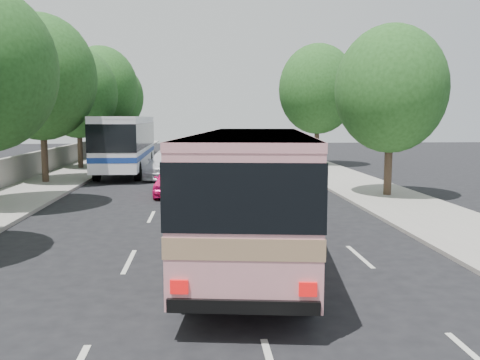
{
  "coord_description": "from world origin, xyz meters",
  "views": [
    {
      "loc": [
        -0.03,
        -14.97,
        3.7
      ],
      "look_at": [
        1.3,
        2.08,
        1.6
      ],
      "focal_mm": 38.0,
      "sensor_mm": 36.0,
      "label": 1
    }
  ],
  "objects": [
    {
      "name": "tree_left_f",
      "position": [
        -8.62,
        37.94,
        6.0
      ],
      "size": [
        5.88,
        5.88,
        9.16
      ],
      "color": "#38281E",
      "rests_on": "ground"
    },
    {
      "name": "low_wall",
      "position": [
        -10.3,
        20.0,
        0.9
      ],
      "size": [
        0.3,
        90.0,
        1.5
      ],
      "primitive_type": "cube",
      "color": "#9E998E",
      "rests_on": "sidewalk_left"
    },
    {
      "name": "pink_taxi",
      "position": [
        -1.37,
        9.46,
        0.71
      ],
      "size": [
        1.75,
        4.2,
        1.42
      ],
      "primitive_type": "imported",
      "rotation": [
        0.0,
        0.0,
        -0.02
      ],
      "color": "#FF1679",
      "rests_on": "ground"
    },
    {
      "name": "tree_right_near",
      "position": [
        8.78,
        7.94,
        5.2
      ],
      "size": [
        5.1,
        5.1,
        7.95
      ],
      "color": "#38281E",
      "rests_on": "ground"
    },
    {
      "name": "tree_left_c",
      "position": [
        -8.62,
        13.94,
        6.12
      ],
      "size": [
        6.0,
        6.0,
        9.35
      ],
      "color": "#38281E",
      "rests_on": "ground"
    },
    {
      "name": "ground",
      "position": [
        0.0,
        0.0,
        0.0
      ],
      "size": [
        120.0,
        120.0,
        0.0
      ],
      "primitive_type": "plane",
      "color": "black",
      "rests_on": "ground"
    },
    {
      "name": "taxi_roof_sign",
      "position": [
        -1.37,
        9.46,
        1.51
      ],
      "size": [
        0.55,
        0.19,
        0.18
      ],
      "primitive_type": "cube",
      "rotation": [
        0.0,
        0.0,
        -0.02
      ],
      "color": "silver",
      "rests_on": "pink_taxi"
    },
    {
      "name": "white_pickup",
      "position": [
        -2.0,
        16.69,
        0.85
      ],
      "size": [
        3.06,
        6.07,
        1.69
      ],
      "primitive_type": "imported",
      "rotation": [
        0.0,
        0.0,
        -0.12
      ],
      "color": "white",
      "rests_on": "ground"
    },
    {
      "name": "sidewalk_left",
      "position": [
        -8.5,
        20.0,
        0.07
      ],
      "size": [
        4.0,
        90.0,
        0.15
      ],
      "primitive_type": "cube",
      "color": "#9E998E",
      "rests_on": "ground"
    },
    {
      "name": "tour_coach_rear",
      "position": [
        -6.3,
        30.06,
        2.08
      ],
      "size": [
        2.62,
        11.6,
        3.46
      ],
      "rotation": [
        0.0,
        0.0,
        0.01
      ],
      "color": "silver",
      "rests_on": "ground"
    },
    {
      "name": "tree_right_far",
      "position": [
        9.08,
        23.94,
        6.12
      ],
      "size": [
        6.0,
        6.0,
        9.35
      ],
      "color": "#38281E",
      "rests_on": "ground"
    },
    {
      "name": "sidewalk_right",
      "position": [
        8.5,
        20.0,
        0.06
      ],
      "size": [
        4.0,
        90.0,
        0.12
      ],
      "primitive_type": "cube",
      "color": "#9E998E",
      "rests_on": "ground"
    },
    {
      "name": "pink_bus",
      "position": [
        1.32,
        -1.97,
        2.06
      ],
      "size": [
        4.0,
        10.64,
        3.31
      ],
      "rotation": [
        0.0,
        0.0,
        -0.13
      ],
      "color": "pink",
      "rests_on": "ground"
    },
    {
      "name": "tree_left_e",
      "position": [
        -8.42,
        29.94,
        6.43
      ],
      "size": [
        6.3,
        6.3,
        9.82
      ],
      "color": "#38281E",
      "rests_on": "ground"
    },
    {
      "name": "tree_left_d",
      "position": [
        -8.52,
        21.94,
        5.63
      ],
      "size": [
        5.52,
        5.52,
        8.6
      ],
      "color": "#38281E",
      "rests_on": "ground"
    },
    {
      "name": "tour_coach_front",
      "position": [
        -4.98,
        19.52,
        2.27
      ],
      "size": [
        2.91,
        12.66,
        3.78
      ],
      "rotation": [
        0.0,
        0.0,
        0.01
      ],
      "color": "white",
      "rests_on": "ground"
    }
  ]
}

